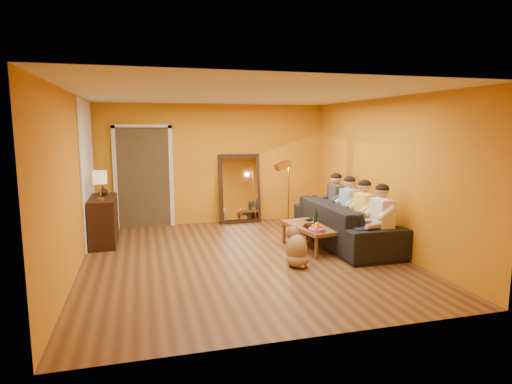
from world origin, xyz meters
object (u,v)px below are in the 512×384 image
object	(u,v)px
table_lamp	(100,186)
coffee_table	(311,237)
mirror_frame	(240,188)
person_mid_left	(365,215)
vase	(103,191)
person_mid_right	(350,209)
sideboard	(104,220)
person_far_right	(336,204)
wine_bottle	(316,217)
floor_lamp	(289,199)
tumbler	(315,221)
person_far_left	(382,222)
sofa	(345,223)
dog	(297,246)
laptop	(314,220)

from	to	relation	value
table_lamp	coffee_table	bearing A→B (deg)	-16.28
coffee_table	mirror_frame	bearing A→B (deg)	97.24
person_mid_left	vase	distance (m)	4.76
person_mid_right	sideboard	bearing A→B (deg)	166.35
table_lamp	person_mid_left	bearing A→B (deg)	-16.70
person_far_right	wine_bottle	world-z (taller)	person_far_right
coffee_table	person_mid_right	size ratio (longest dim) A/B	1.00
mirror_frame	floor_lamp	xyz separation A→B (m)	(0.66, -1.38, -0.04)
wine_bottle	mirror_frame	bearing A→B (deg)	107.56
person_mid_right	tumbler	size ratio (longest dim) A/B	12.54
person_far_left	floor_lamp	bearing A→B (deg)	116.35
person_far_left	person_far_right	size ratio (longest dim) A/B	1.00
mirror_frame	person_mid_right	size ratio (longest dim) A/B	1.25
vase	person_mid_left	bearing A→B (deg)	-23.07
table_lamp	person_mid_right	world-z (taller)	table_lamp
sofa	sideboard	bearing A→B (deg)	74.69
person_mid_left	sideboard	bearing A→B (deg)	159.76
tumbler	wine_bottle	bearing A→B (deg)	-112.38
floor_lamp	dog	distance (m)	1.93
coffee_table	tumbler	distance (m)	0.31
coffee_table	dog	size ratio (longest dim) A/B	1.98
person_far_right	tumbler	xyz separation A→B (m)	(-0.73, -0.70, -0.14)
sofa	wine_bottle	distance (m)	0.73
dog	wine_bottle	world-z (taller)	wine_bottle
tumbler	laptop	distance (m)	0.24
table_lamp	laptop	world-z (taller)	table_lamp
coffee_table	floor_lamp	size ratio (longest dim) A/B	0.85
coffee_table	laptop	bearing A→B (deg)	53.21
dog	person_mid_right	xyz separation A→B (m)	(1.43, 1.06, 0.30)
sideboard	person_mid_left	bearing A→B (deg)	-20.24
person_mid_left	laptop	bearing A→B (deg)	136.71
table_lamp	tumbler	distance (m)	3.80
person_far_right	sideboard	bearing A→B (deg)	173.33
person_far_right	vase	bearing A→B (deg)	170.12
person_far_left	tumbler	size ratio (longest dim) A/B	12.54
person_mid_right	wine_bottle	world-z (taller)	person_mid_right
floor_lamp	sofa	bearing A→B (deg)	-57.76
table_lamp	person_far_left	xyz separation A→B (m)	(4.37, -1.86, -0.49)
sideboard	sofa	size ratio (longest dim) A/B	0.45
sideboard	person_mid_left	xyz separation A→B (m)	(4.37, -1.61, 0.18)
mirror_frame	vase	xyz separation A→B (m)	(-2.79, -0.83, 0.18)
sideboard	coffee_table	xyz separation A→B (m)	(3.52, -1.33, -0.21)
coffee_table	sideboard	bearing A→B (deg)	149.75
table_lamp	floor_lamp	bearing A→B (deg)	-0.02
table_lamp	wine_bottle	xyz separation A→B (m)	(3.57, -1.08, -0.53)
sideboard	laptop	distance (m)	3.82
table_lamp	person_mid_right	size ratio (longest dim) A/B	0.42
sofa	person_far_left	world-z (taller)	person_far_left
mirror_frame	person_far_left	size ratio (longest dim) A/B	1.25
wine_bottle	person_mid_right	bearing A→B (deg)	21.52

